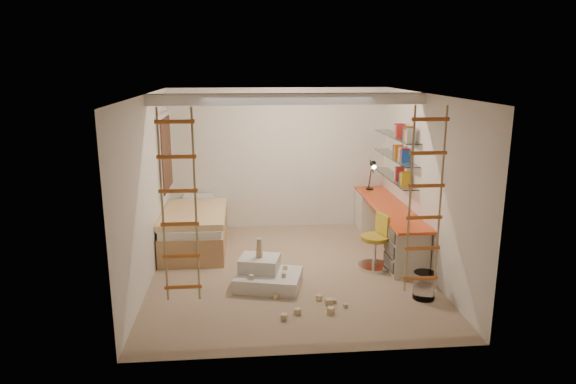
{
  "coord_description": "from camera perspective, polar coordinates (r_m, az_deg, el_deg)",
  "views": [
    {
      "loc": [
        -0.66,
        -7.1,
        2.99
      ],
      "look_at": [
        0.0,
        0.3,
        1.15
      ],
      "focal_mm": 32.0,
      "sensor_mm": 36.0,
      "label": 1
    }
  ],
  "objects": [
    {
      "name": "window_frame",
      "position": [
        8.82,
        -13.6,
        4.12
      ],
      "size": [
        0.06,
        1.15,
        1.35
      ],
      "primitive_type": "cube",
      "color": "white",
      "rests_on": "wall_left"
    },
    {
      "name": "waste_bin",
      "position": [
        7.07,
        14.9,
        -10.0
      ],
      "size": [
        0.29,
        0.29,
        0.36
      ],
      "primitive_type": "cylinder",
      "color": "white",
      "rests_on": "floor"
    },
    {
      "name": "play_platform",
      "position": [
        7.23,
        -2.46,
        -9.21
      ],
      "size": [
        1.01,
        0.87,
        0.39
      ],
      "color": "silver",
      "rests_on": "floor"
    },
    {
      "name": "window_blind",
      "position": [
        8.81,
        -13.35,
        4.13
      ],
      "size": [
        0.02,
        1.0,
        1.2
      ],
      "primitive_type": "cube",
      "color": "#4C2D1E",
      "rests_on": "window_frame"
    },
    {
      "name": "task_lamp",
      "position": [
        9.4,
        9.36,
        2.37
      ],
      "size": [
        0.14,
        0.36,
        0.57
      ],
      "color": "black",
      "rests_on": "desk"
    },
    {
      "name": "ceiling_beam",
      "position": [
        7.44,
        0.0,
        10.29
      ],
      "size": [
        4.0,
        0.18,
        0.16
      ],
      "primitive_type": "cube",
      "color": "white",
      "rests_on": "ceiling"
    },
    {
      "name": "swivel_chair",
      "position": [
        7.87,
        9.7,
        -6.23
      ],
      "size": [
        0.62,
        0.62,
        0.83
      ],
      "color": "#B09021",
      "rests_on": "floor"
    },
    {
      "name": "desk",
      "position": [
        8.7,
        11.02,
        -3.64
      ],
      "size": [
        0.56,
        2.8,
        0.75
      ],
      "color": "#EC4B1B",
      "rests_on": "floor"
    },
    {
      "name": "toy_blocks",
      "position": [
        6.86,
        0.51,
        -10.19
      ],
      "size": [
        1.24,
        1.19,
        0.66
      ],
      "color": "#CCB284",
      "rests_on": "floor"
    },
    {
      "name": "bed",
      "position": [
        8.78,
        -10.23,
        -3.95
      ],
      "size": [
        1.02,
        2.0,
        0.69
      ],
      "color": "#AD7F51",
      "rests_on": "floor"
    },
    {
      "name": "books",
      "position": [
        8.71,
        11.89,
        4.76
      ],
      "size": [
        0.14,
        0.7,
        0.92
      ],
      "color": "yellow",
      "rests_on": "shelves"
    },
    {
      "name": "floor",
      "position": [
        7.73,
        0.2,
        -8.84
      ],
      "size": [
        4.5,
        4.5,
        0.0
      ],
      "primitive_type": "plane",
      "color": "#917A5E",
      "rests_on": "ground"
    },
    {
      "name": "rope_ladder_right",
      "position": [
        5.9,
        14.99,
        -1.06
      ],
      "size": [
        0.41,
        0.04,
        2.13
      ],
      "primitive_type": null,
      "color": "#C76022",
      "rests_on": "ceiling"
    },
    {
      "name": "rope_ladder_left",
      "position": [
        5.59,
        -12.01,
        -1.71
      ],
      "size": [
        0.41,
        0.04,
        2.13
      ],
      "primitive_type": null,
      "color": "#C66821",
      "rests_on": "ceiling"
    },
    {
      "name": "shelves",
      "position": [
        8.74,
        11.84,
        3.8
      ],
      "size": [
        0.25,
        1.8,
        0.71
      ],
      "color": "white",
      "rests_on": "wall_right"
    }
  ]
}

